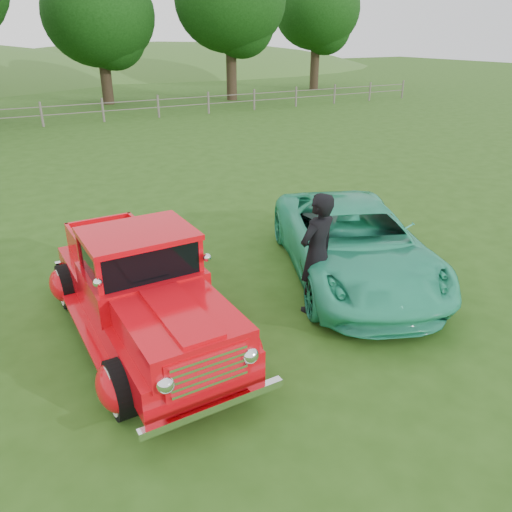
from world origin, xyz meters
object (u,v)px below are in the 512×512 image
tree_far_east (317,10)px  red_pickup (142,291)px  tree_mid_east (230,0)px  tree_near_east (99,15)px  teal_sedan (354,242)px  man (317,254)px

tree_far_east → red_pickup: bearing=-129.1°
tree_mid_east → tree_near_east: bearing=166.0°
tree_near_east → teal_sedan: bearing=-94.6°
man → tree_near_east: bearing=-112.3°
tree_far_east → man: 36.08m
tree_near_east → tree_mid_east: bearing=-14.0°
teal_sedan → man: (-1.34, -0.67, 0.32)m
tree_near_east → teal_sedan: (-2.23, -27.58, -4.54)m
tree_far_east → red_pickup: size_ratio=1.77×
tree_mid_east → tree_far_east: size_ratio=1.07×
tree_near_east → red_pickup: size_ratio=1.66×
tree_mid_east → man: (-11.57, -26.25, -5.14)m
tree_far_east → red_pickup: 37.31m
tree_near_east → tree_far_east: bearing=3.4°
tree_far_east → man: tree_far_east is taller
tree_mid_east → man: tree_mid_east is taller
red_pickup → tree_near_east: bearing=75.8°
tree_mid_east → tree_far_east: bearing=18.4°
teal_sedan → tree_near_east: bearing=107.7°
red_pickup → teal_sedan: (4.11, 0.09, -0.09)m
tree_far_east → teal_sedan: 34.83m
tree_mid_east → tree_far_east: (9.00, 3.00, -0.31)m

